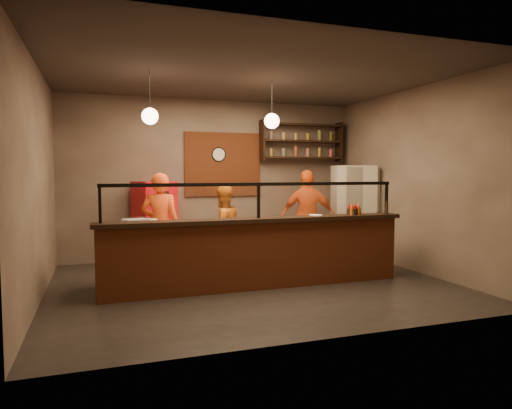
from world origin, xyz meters
name	(u,v)px	position (x,y,z in m)	size (l,w,h in m)	color
floor	(252,284)	(0.00, 0.00, 0.00)	(6.00, 6.00, 0.00)	black
ceiling	(252,75)	(0.00, 0.00, 3.20)	(6.00, 6.00, 0.00)	#362F2A
wall_back	(213,179)	(0.00, 2.50, 1.60)	(6.00, 6.00, 0.00)	#7B695A
wall_left	(37,183)	(-3.00, 0.00, 1.60)	(5.00, 5.00, 0.00)	#7B695A
wall_right	(414,180)	(3.00, 0.00, 1.60)	(5.00, 5.00, 0.00)	#7B695A
wall_front	(330,185)	(0.00, -2.50, 1.60)	(6.00, 6.00, 0.00)	#7B695A
brick_patch	(223,164)	(0.20, 2.47, 1.90)	(1.60, 0.04, 1.30)	brown
service_counter	(258,255)	(0.00, -0.30, 0.50)	(4.60, 0.25, 1.00)	brown
counter_ledge	(258,220)	(0.00, -0.30, 1.03)	(4.70, 0.37, 0.06)	black
worktop_cabinet	(248,255)	(0.00, 0.20, 0.42)	(4.60, 0.75, 0.85)	gray
worktop	(248,227)	(0.00, 0.20, 0.88)	(4.60, 0.75, 0.05)	silver
sneeze_guard	(258,197)	(0.00, -0.30, 1.37)	(4.50, 0.05, 0.52)	white
wall_shelving	(302,141)	(1.90, 2.32, 2.40)	(1.84, 0.28, 0.85)	black
wall_clock	(218,155)	(0.10, 2.46, 2.10)	(0.30, 0.30, 0.04)	black
pendant_left	(150,116)	(-1.50, 0.20, 2.55)	(0.24, 0.24, 0.77)	black
pendant_right	(272,121)	(0.40, 0.20, 2.55)	(0.24, 0.24, 0.77)	black
cook_left	(160,226)	(-1.29, 0.85, 0.87)	(0.63, 0.41, 1.73)	#EA4A16
cook_mid	(223,228)	(-0.17, 1.12, 0.75)	(0.73, 0.57, 1.51)	#C56512
cook_right	(308,216)	(1.56, 1.27, 0.89)	(1.04, 0.43, 1.78)	#E55415
fridge	(353,212)	(2.60, 1.37, 0.93)	(0.78, 0.73, 1.87)	beige
red_cooler	(154,223)	(-1.24, 2.15, 0.78)	(0.67, 0.61, 1.56)	red
pizza_dough	(216,225)	(-0.50, 0.33, 0.91)	(0.56, 0.56, 0.01)	#EFE9CB
prep_tub_a	(134,225)	(-1.75, 0.23, 0.97)	(0.28, 0.22, 0.14)	silver
prep_tub_b	(146,224)	(-1.59, 0.23, 0.97)	(0.29, 0.23, 0.14)	white
prep_tub_c	(136,225)	(-1.74, 0.08, 0.98)	(0.33, 0.26, 0.16)	silver
rolling_pin	(186,225)	(-0.99, 0.22, 0.93)	(0.06, 0.06, 0.33)	gold
condiment_caddy	(354,212)	(1.61, -0.30, 1.11)	(0.18, 0.14, 0.10)	black
pepper_mill	(387,207)	(2.20, -0.34, 1.16)	(0.05, 0.05, 0.21)	black
small_plate	(316,215)	(0.97, -0.25, 1.07)	(0.20, 0.20, 0.01)	white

